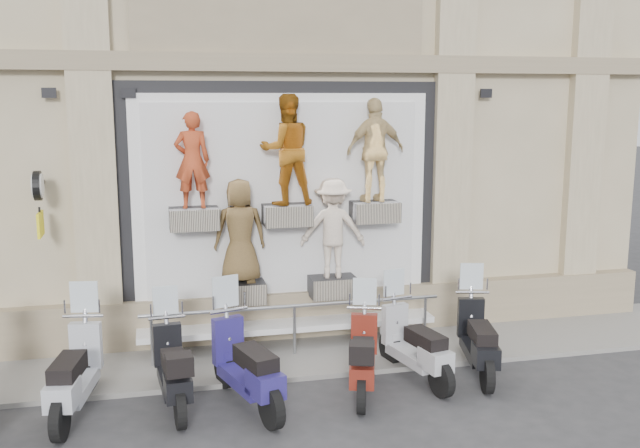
# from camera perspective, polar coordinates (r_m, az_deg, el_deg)

# --- Properties ---
(ground) EXTENTS (90.00, 90.00, 0.00)m
(ground) POSITION_cam_1_polar(r_m,az_deg,el_deg) (10.28, 0.24, -14.54)
(ground) COLOR #313133
(ground) RESTS_ON ground
(sidewalk) EXTENTS (16.00, 2.20, 0.08)m
(sidewalk) POSITION_cam_1_polar(r_m,az_deg,el_deg) (12.16, -2.13, -10.33)
(sidewalk) COLOR gray
(sidewalk) RESTS_ON ground
(building) EXTENTS (14.00, 8.60, 12.00)m
(building) POSITION_cam_1_polar(r_m,az_deg,el_deg) (16.31, -5.79, 16.13)
(building) COLOR #C0AF8C
(building) RESTS_ON ground
(shop_vitrine) EXTENTS (5.60, 0.85, 4.30)m
(shop_vitrine) POSITION_cam_1_polar(r_m,az_deg,el_deg) (12.17, -2.31, 1.40)
(shop_vitrine) COLOR black
(shop_vitrine) RESTS_ON ground
(guard_rail) EXTENTS (5.06, 0.10, 0.93)m
(guard_rail) POSITION_cam_1_polar(r_m,az_deg,el_deg) (11.92, -2.05, -8.58)
(guard_rail) COLOR #9EA0A5
(guard_rail) RESTS_ON ground
(clock_sign_bracket) EXTENTS (0.10, 0.80, 1.02)m
(clock_sign_bracket) POSITION_cam_1_polar(r_m,az_deg,el_deg) (11.76, -21.59, 2.16)
(clock_sign_bracket) COLOR black
(clock_sign_bracket) RESTS_ON ground
(scooter_c) EXTENTS (0.95, 2.17, 1.70)m
(scooter_c) POSITION_cam_1_polar(r_m,az_deg,el_deg) (10.33, -19.11, -9.90)
(scooter_c) COLOR #A5A9B3
(scooter_c) RESTS_ON ground
(scooter_d) EXTENTS (0.73, 1.99, 1.58)m
(scooter_d) POSITION_cam_1_polar(r_m,az_deg,el_deg) (10.25, -11.75, -10.05)
(scooter_d) COLOR black
(scooter_d) RESTS_ON ground
(scooter_e) EXTENTS (1.21, 2.23, 1.74)m
(scooter_e) POSITION_cam_1_polar(r_m,az_deg,el_deg) (10.06, -5.95, -9.81)
(scooter_e) COLOR navy
(scooter_e) RESTS_ON ground
(scooter_f) EXTENTS (1.14, 2.01, 1.57)m
(scooter_f) POSITION_cam_1_polar(r_m,az_deg,el_deg) (10.52, 3.48, -9.35)
(scooter_f) COLOR maroon
(scooter_f) RESTS_ON ground
(scooter_g) EXTENTS (0.97, 2.05, 1.60)m
(scooter_g) POSITION_cam_1_polar(r_m,az_deg,el_deg) (11.04, 7.62, -8.37)
(scooter_g) COLOR #A4A6AB
(scooter_g) RESTS_ON ground
(scooter_h) EXTENTS (1.05, 2.09, 1.63)m
(scooter_h) POSITION_cam_1_polar(r_m,az_deg,el_deg) (11.43, 12.56, -7.81)
(scooter_h) COLOR black
(scooter_h) RESTS_ON ground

